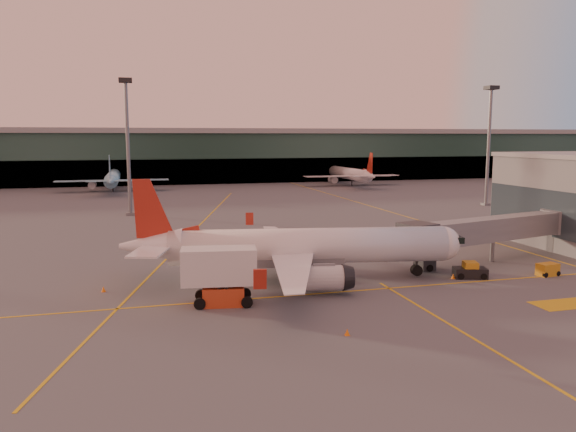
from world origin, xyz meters
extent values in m
plane|color=#4C4F54|center=(0.00, 0.00, 0.00)|extent=(600.00, 600.00, 0.00)
cube|color=gold|center=(0.00, 5.00, 0.01)|extent=(80.00, 0.25, 0.01)
cube|color=gold|center=(-10.00, 45.00, 0.01)|extent=(31.30, 115.98, 0.01)
cube|color=gold|center=(30.00, 70.00, 0.01)|extent=(0.25, 160.00, 0.01)
cube|color=gold|center=(5.00, -8.00, 0.01)|extent=(0.25, 30.00, 0.01)
cube|color=gold|center=(18.00, -4.00, 0.01)|extent=(6.00, 3.00, 0.01)
cube|color=#19382D|center=(0.00, 142.00, 8.00)|extent=(400.00, 18.00, 16.00)
cube|color=gray|center=(0.00, 142.00, 16.80)|extent=(400.00, 20.00, 1.60)
cube|color=black|center=(0.00, 133.50, 4.00)|extent=(400.00, 1.00, 8.00)
cube|color=#2D3D47|center=(33.05, 18.00, 5.00)|extent=(0.30, 21.60, 6.00)
cylinder|color=slate|center=(-20.00, 66.00, 12.50)|extent=(0.70, 0.70, 25.00)
cube|color=black|center=(-20.00, 66.00, 25.20)|extent=(2.40, 2.40, 0.80)
cube|color=slate|center=(-20.00, 66.00, 0.25)|extent=(1.60, 1.60, 0.50)
cylinder|color=slate|center=(55.00, 62.00, 12.50)|extent=(0.70, 0.70, 25.00)
cube|color=black|center=(55.00, 62.00, 25.20)|extent=(2.40, 2.40, 0.80)
cube|color=slate|center=(55.00, 62.00, 0.25)|extent=(1.60, 1.60, 0.50)
cylinder|color=white|center=(-1.70, 10.05, 3.66)|extent=(28.75, 8.49, 3.66)
sphere|color=white|center=(12.36, 7.62, 3.66)|extent=(3.59, 3.59, 3.59)
cube|color=black|center=(13.39, 7.44, 4.12)|extent=(2.03, 2.63, 0.64)
cone|color=white|center=(-17.48, 12.79, 3.94)|extent=(6.77, 4.50, 3.48)
cube|color=white|center=(-17.68, 9.64, 4.03)|extent=(4.63, 6.54, 0.18)
cylinder|color=silver|center=(-1.97, 4.45, 1.65)|extent=(4.18, 3.00, 2.38)
cylinder|color=black|center=(-4.17, 8.06, 0.82)|extent=(1.84, 1.55, 1.65)
cylinder|color=black|center=(-4.17, 8.06, 1.33)|extent=(0.33, 0.33, 1.01)
cube|color=white|center=(-16.60, 15.82, 4.03)|extent=(3.15, 6.01, 0.18)
cylinder|color=silver|center=(-0.07, 15.42, 1.65)|extent=(4.18, 3.00, 2.38)
cylinder|color=black|center=(-3.36, 12.76, 0.82)|extent=(1.84, 1.55, 1.65)
cylinder|color=black|center=(-3.36, 12.76, 1.33)|extent=(0.33, 0.33, 1.01)
cube|color=slate|center=(-2.73, 10.23, 2.47)|extent=(9.42, 4.43, 1.47)
cylinder|color=black|center=(9.61, 8.09, 0.82)|extent=(1.26, 0.92, 1.15)
cube|color=slate|center=(22.17, 12.91, 3.96)|extent=(24.32, 8.69, 2.70)
cube|color=#2D3035|center=(10.84, 10.43, 3.96)|extent=(4.15, 4.15, 3.00)
cube|color=#2D3035|center=(12.34, 11.33, 1.20)|extent=(1.60, 2.40, 2.40)
cylinder|color=black|center=(12.34, 10.23, 0.40)|extent=(0.80, 0.40, 0.80)
cylinder|color=black|center=(12.34, 12.43, 0.40)|extent=(0.80, 0.40, 0.80)
cylinder|color=slate|center=(22.17, 12.91, 1.33)|extent=(0.50, 0.50, 2.66)
cylinder|color=slate|center=(34.00, 16.00, 3.96)|extent=(4.40, 4.40, 3.00)
cylinder|color=slate|center=(34.00, 16.00, 1.33)|extent=(2.40, 2.40, 2.66)
cube|color=#BA3B1A|center=(-11.57, 4.02, 0.85)|extent=(3.98, 3.21, 1.70)
cube|color=silver|center=(-11.91, 4.07, 3.51)|extent=(6.91, 3.74, 3.17)
cylinder|color=black|center=(-13.79, 2.96, 0.51)|extent=(1.07, 0.54, 1.02)
cylinder|color=black|center=(-9.75, 2.38, 0.51)|extent=(1.07, 0.54, 1.02)
cube|color=#C78818|center=(23.71, 5.26, 0.67)|extent=(2.38, 1.62, 1.34)
cylinder|color=black|center=(22.90, 4.59, 0.28)|extent=(0.59, 0.35, 0.56)
cylinder|color=black|center=(24.66, 4.82, 0.28)|extent=(0.59, 0.35, 0.56)
cube|color=black|center=(15.10, 6.60, 0.54)|extent=(3.73, 2.66, 1.09)
cube|color=#C78818|center=(15.10, 6.60, 1.29)|extent=(1.78, 1.91, 0.89)
cylinder|color=black|center=(13.74, 6.18, 0.35)|extent=(0.75, 0.48, 0.69)
cylinder|color=black|center=(16.02, 5.51, 0.35)|extent=(0.75, 0.48, 0.69)
cone|color=orange|center=(16.75, 10.51, 0.30)|extent=(0.48, 0.48, 0.61)
cube|color=orange|center=(16.75, 10.51, 0.02)|extent=(0.41, 0.41, 0.03)
cone|color=orange|center=(-22.14, 11.06, 0.27)|extent=(0.43, 0.43, 0.54)
cube|color=orange|center=(-22.14, 11.06, 0.01)|extent=(0.37, 0.37, 0.03)
cone|color=orange|center=(-3.78, -6.35, 0.26)|extent=(0.40, 0.40, 0.51)
cube|color=orange|center=(-3.78, -6.35, 0.01)|extent=(0.35, 0.35, 0.03)
cone|color=orange|center=(-3.76, 27.06, 0.31)|extent=(0.48, 0.48, 0.62)
cube|color=orange|center=(-3.76, 27.06, 0.02)|extent=(0.42, 0.42, 0.03)
cone|color=orange|center=(13.18, 6.73, 0.27)|extent=(0.43, 0.43, 0.55)
cube|color=orange|center=(13.18, 6.73, 0.01)|extent=(0.37, 0.37, 0.03)
camera|label=1|loc=(-18.68, -44.31, 14.79)|focal=35.00mm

